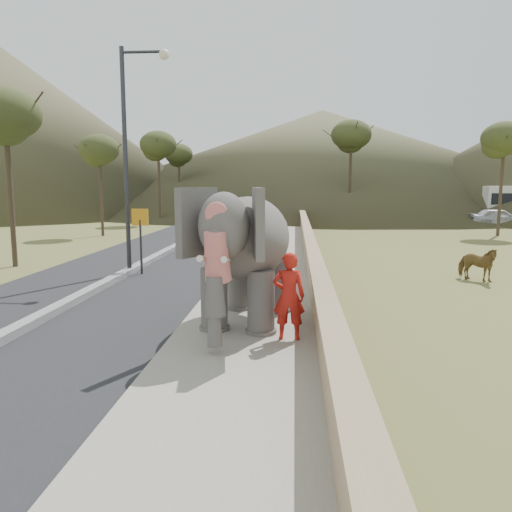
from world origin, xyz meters
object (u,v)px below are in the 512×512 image
(lamppost, at_px, (133,139))
(cow, at_px, (477,264))
(motorcyclist, at_px, (220,231))
(elephant_and_man, at_px, (249,256))

(lamppost, xyz_separation_m, cow, (11.92, -0.46, -4.28))
(cow, height_order, motorcyclist, motorcyclist)
(lamppost, relative_size, elephant_and_man, 1.80)
(cow, bearing_deg, elephant_and_man, 172.37)
(motorcyclist, bearing_deg, cow, -45.15)
(elephant_and_man, relative_size, motorcyclist, 2.15)
(lamppost, bearing_deg, cow, -2.20)
(cow, height_order, elephant_and_man, elephant_and_man)
(motorcyclist, bearing_deg, elephant_and_man, -79.10)
(lamppost, distance_m, motorcyclist, 10.93)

